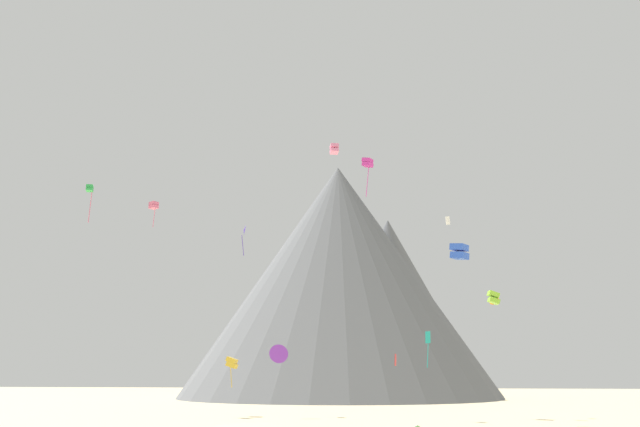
{
  "coord_description": "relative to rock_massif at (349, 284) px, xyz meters",
  "views": [
    {
      "loc": [
        10.98,
        -35.23,
        4.91
      ],
      "look_at": [
        -0.69,
        46.96,
        25.21
      ],
      "focal_mm": 36.81,
      "sensor_mm": 36.0,
      "label": 1
    }
  ],
  "objects": [
    {
      "name": "rock_massif",
      "position": [
        0.0,
        0.0,
        0.0
      ],
      "size": [
        86.09,
        86.09,
        50.23
      ],
      "color": "slate",
      "rests_on": "ground_plane"
    },
    {
      "name": "kite_white_mid",
      "position": [
        18.55,
        -53.37,
        1.13
      ],
      "size": [
        0.64,
        0.57,
        1.22
      ],
      "rotation": [
        0.0,
        0.0,
        2.84
      ],
      "color": "white"
    },
    {
      "name": "kite_violet_low",
      "position": [
        -2.4,
        -63.3,
        -16.66
      ],
      "size": [
        2.39,
        1.53,
        2.23
      ],
      "rotation": [
        0.0,
        0.0,
        3.51
      ],
      "color": "purple"
    },
    {
      "name": "kite_magenta_high",
      "position": [
        7.88,
        -53.35,
        9.8
      ],
      "size": [
        1.69,
        1.64,
        5.6
      ],
      "rotation": [
        0.0,
        0.0,
        4.3
      ],
      "color": "#D1339E"
    },
    {
      "name": "kite_lime_low",
      "position": [
        21.96,
        -70.0,
        -11.14
      ],
      "size": [
        1.33,
        1.25,
        1.47
      ],
      "rotation": [
        0.0,
        0.0,
        1.74
      ],
      "color": "#8CD133"
    },
    {
      "name": "kite_green_mid",
      "position": [
        -22.65,
        -73.28,
        1.53
      ],
      "size": [
        0.89,
        0.91,
        4.49
      ],
      "rotation": [
        0.0,
        0.0,
        0.28
      ],
      "color": "green"
    },
    {
      "name": "kite_rainbow_high",
      "position": [
        -21.54,
        -57.35,
        3.67
      ],
      "size": [
        1.34,
        1.33,
        3.59
      ],
      "rotation": [
        0.0,
        0.0,
        4.25
      ],
      "color": "#E5668C"
    },
    {
      "name": "kite_teal_low",
      "position": [
        15.04,
        -65.93,
        -15.39
      ],
      "size": [
        0.6,
        0.87,
        4.0
      ],
      "rotation": [
        0.0,
        0.0,
        0.11
      ],
      "color": "teal"
    },
    {
      "name": "kite_red_low",
      "position": [
        11.66,
        -74.62,
        -17.61
      ],
      "size": [
        0.2,
        0.65,
        1.16
      ],
      "rotation": [
        0.0,
        0.0,
        3.77
      ],
      "color": "red"
    },
    {
      "name": "kite_indigo_mid",
      "position": [
        -9.02,
        -55.69,
        0.08
      ],
      "size": [
        0.82,
        1.47,
        4.29
      ],
      "rotation": [
        0.0,
        0.0,
        5.0
      ],
      "color": "#5138B2"
    },
    {
      "name": "kite_blue_mid",
      "position": [
        18.15,
        -77.36,
        -7.46
      ],
      "size": [
        1.94,
        1.91,
        1.58
      ],
      "rotation": [
        0.0,
        0.0,
        1.05
      ],
      "color": "blue"
    },
    {
      "name": "kite_orange_low",
      "position": [
        23.06,
        -60.12,
        -10.22
      ],
      "size": [
        1.46,
        1.37,
        1.39
      ],
      "rotation": [
        0.0,
        0.0,
        5.59
      ],
      "color": "orange"
    },
    {
      "name": "kite_gold_low",
      "position": [
        -8.6,
        -61.31,
        -17.63
      ],
      "size": [
        1.35,
        1.24,
        3.69
      ],
      "rotation": [
        0.0,
        0.0,
        4.68
      ],
      "color": "gold"
    },
    {
      "name": "kite_pink_high",
      "position": [
        5.38,
        -71.93,
        5.53
      ],
      "size": [
        1.13,
        1.17,
        1.09
      ],
      "rotation": [
        0.0,
        0.0,
        3.46
      ],
      "color": "pink"
    }
  ]
}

